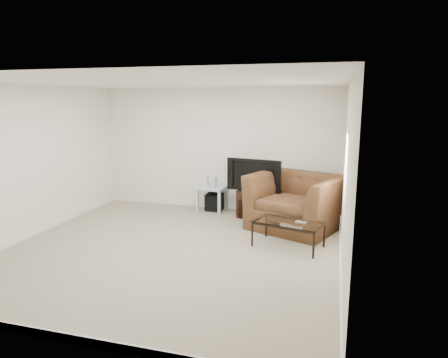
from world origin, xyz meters
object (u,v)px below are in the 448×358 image
(subwoofer, at_px, (214,202))
(recliner, at_px, (296,193))
(coffee_table, at_px, (288,234))
(tv_stand, at_px, (256,204))
(television, at_px, (256,174))
(side_table, at_px, (213,198))

(subwoofer, xyz_separation_m, recliner, (1.73, -0.72, 0.47))
(subwoofer, height_order, coffee_table, coffee_table)
(tv_stand, distance_m, television, 0.58)
(side_table, height_order, recliner, recliner)
(tv_stand, height_order, television, television)
(tv_stand, distance_m, recliner, 1.01)
(side_table, xyz_separation_m, recliner, (1.76, -0.70, 0.39))
(subwoofer, bearing_deg, television, -16.79)
(side_table, xyz_separation_m, subwoofer, (0.03, 0.02, -0.07))
(subwoofer, distance_m, recliner, 1.93)
(television, relative_size, recliner, 0.68)
(subwoofer, distance_m, coffee_table, 2.42)
(television, height_order, recliner, recliner)
(tv_stand, bearing_deg, television, -90.00)
(tv_stand, distance_m, coffee_table, 1.66)
(side_table, distance_m, coffee_table, 2.43)
(television, distance_m, coffee_table, 1.76)
(subwoofer, height_order, recliner, recliner)
(tv_stand, xyz_separation_m, side_table, (-0.95, 0.23, -0.02))
(tv_stand, relative_size, subwoofer, 1.96)
(television, relative_size, side_table, 1.90)
(coffee_table, bearing_deg, subwoofer, 135.45)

